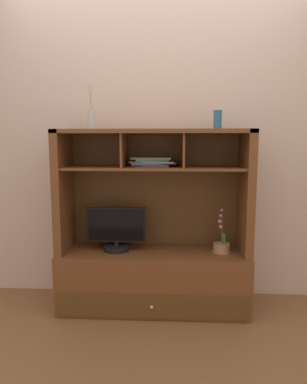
% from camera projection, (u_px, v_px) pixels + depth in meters
% --- Properties ---
extents(floor_plane, '(6.00, 6.00, 0.02)m').
position_uv_depth(floor_plane, '(154.00, 306.00, 2.78)').
color(floor_plane, brown).
rests_on(floor_plane, ground).
extents(back_wall, '(6.00, 0.02, 2.80)m').
position_uv_depth(back_wall, '(155.00, 129.00, 2.85)').
color(back_wall, beige).
rests_on(back_wall, ground).
extents(media_console, '(1.45, 0.51, 1.39)m').
position_uv_depth(media_console, '(154.00, 255.00, 2.73)').
color(media_console, brown).
rests_on(media_console, ground).
extents(tv_monitor, '(0.46, 0.20, 0.34)m').
position_uv_depth(tv_monitor, '(116.00, 231.00, 2.69)').
color(tv_monitor, black).
rests_on(tv_monitor, media_console).
extents(potted_orchid, '(0.15, 0.15, 0.34)m').
position_uv_depth(potted_orchid, '(221.00, 246.00, 2.67)').
color(potted_orchid, '#A87A51').
rests_on(potted_orchid, media_console).
extents(magazine_stack_left, '(0.36, 0.29, 0.07)m').
position_uv_depth(magazine_stack_left, '(153.00, 162.00, 2.65)').
color(magazine_stack_left, '#3E3D4E').
rests_on(magazine_stack_left, media_console).
extents(diffuser_bottle, '(0.05, 0.05, 0.33)m').
position_uv_depth(diffuser_bottle, '(91.00, 121.00, 2.61)').
color(diffuser_bottle, '#ACBBBB').
rests_on(diffuser_bottle, media_console).
extents(ceramic_vase, '(0.07, 0.07, 0.14)m').
position_uv_depth(ceramic_vase, '(218.00, 120.00, 2.55)').
color(ceramic_vase, '#2A5E82').
rests_on(ceramic_vase, media_console).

